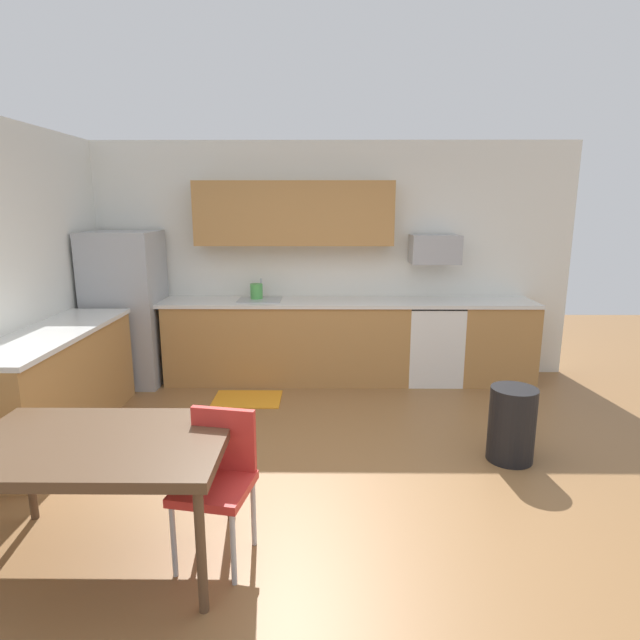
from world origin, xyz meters
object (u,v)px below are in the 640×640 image
(microwave, at_px, (435,249))
(dining_table, at_px, (98,450))
(trash_bin, at_px, (512,424))
(chair_near_table, at_px, (218,473))
(kettle, at_px, (257,293))
(refrigerator, at_px, (127,309))
(oven_range, at_px, (432,342))

(microwave, distance_m, dining_table, 4.17)
(trash_bin, bearing_deg, chair_near_table, -151.11)
(trash_bin, bearing_deg, kettle, 138.65)
(trash_bin, bearing_deg, microwave, 96.82)
(refrigerator, bearing_deg, dining_table, -72.32)
(oven_range, distance_m, dining_table, 4.01)
(microwave, distance_m, kettle, 2.07)
(chair_near_table, relative_size, trash_bin, 1.42)
(refrigerator, height_order, chair_near_table, refrigerator)
(oven_range, height_order, microwave, microwave)
(microwave, relative_size, kettle, 2.70)
(oven_range, distance_m, kettle, 2.09)
(microwave, bearing_deg, chair_near_table, -120.04)
(chair_near_table, relative_size, kettle, 4.25)
(oven_range, relative_size, trash_bin, 1.52)
(refrigerator, height_order, trash_bin, refrigerator)
(chair_near_table, bearing_deg, kettle, 93.09)
(refrigerator, height_order, dining_table, refrigerator)
(refrigerator, relative_size, chair_near_table, 2.01)
(refrigerator, xyz_separation_m, dining_table, (0.98, -3.07, -0.18))
(oven_range, height_order, chair_near_table, oven_range)
(refrigerator, distance_m, oven_range, 3.48)
(refrigerator, relative_size, microwave, 3.17)
(chair_near_table, height_order, trash_bin, chair_near_table)
(refrigerator, relative_size, dining_table, 1.22)
(trash_bin, bearing_deg, dining_table, -155.89)
(refrigerator, distance_m, kettle, 1.46)
(refrigerator, xyz_separation_m, chair_near_table, (1.62, -3.00, -0.35))
(dining_table, distance_m, kettle, 3.25)
(dining_table, height_order, chair_near_table, chair_near_table)
(refrigerator, height_order, kettle, refrigerator)
(microwave, bearing_deg, oven_range, -90.00)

